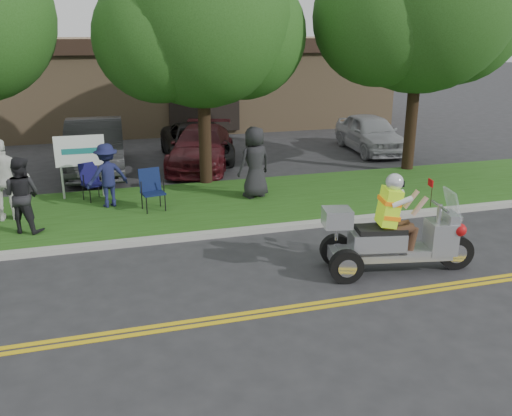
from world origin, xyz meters
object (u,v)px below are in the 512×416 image
object	(u,v)px
trike_scooter	(392,238)
spectator_adult_right	(4,180)
lawn_chair_a	(151,187)
lawn_chair_b	(91,179)
parked_car_left	(95,147)
spectator_adult_mid	(22,195)
parked_car_right	(201,148)
parked_car_mid	(196,143)
parked_car_far_right	(370,133)

from	to	relation	value
trike_scooter	spectator_adult_right	size ratio (longest dim) A/B	1.52
lawn_chair_a	trike_scooter	bearing A→B (deg)	-60.80
lawn_chair_b	parked_car_left	world-z (taller)	parked_car_left
spectator_adult_mid	parked_car_right	distance (m)	7.14
lawn_chair_b	parked_car_mid	size ratio (longest dim) A/B	0.21
lawn_chair_b	parked_car_far_right	distance (m)	10.63
trike_scooter	parked_car_far_right	size ratio (longest dim) A/B	0.71
trike_scooter	lawn_chair_a	xyz separation A→B (m)	(-3.90, 4.73, 0.01)
lawn_chair_a	parked_car_left	world-z (taller)	parked_car_left
spectator_adult_right	parked_car_mid	xyz separation A→B (m)	(5.34, 5.17, -0.42)
spectator_adult_mid	parked_car_left	xyz separation A→B (m)	(1.56, 5.48, -0.12)
spectator_adult_right	parked_car_mid	size ratio (longest dim) A/B	0.42
parked_car_left	parked_car_far_right	world-z (taller)	parked_car_left
trike_scooter	lawn_chair_b	xyz separation A→B (m)	(-5.31, 6.00, -0.02)
parked_car_far_right	trike_scooter	bearing A→B (deg)	-110.56
lawn_chair_b	spectator_adult_mid	world-z (taller)	spectator_adult_mid
parked_car_mid	lawn_chair_b	bearing A→B (deg)	-128.79
spectator_adult_mid	spectator_adult_right	size ratio (longest dim) A/B	0.88
trike_scooter	parked_car_left	world-z (taller)	trike_scooter
spectator_adult_mid	lawn_chair_b	bearing A→B (deg)	-97.14
parked_car_far_right	spectator_adult_right	bearing A→B (deg)	-152.67
trike_scooter	parked_car_right	world-z (taller)	trike_scooter
spectator_adult_right	parked_car_far_right	bearing A→B (deg)	-160.15
lawn_chair_a	lawn_chair_b	xyz separation A→B (m)	(-1.41, 1.28, -0.03)
spectator_adult_right	parked_car_right	world-z (taller)	spectator_adult_right
spectator_adult_right	parked_car_far_right	size ratio (longest dim) A/B	0.47
parked_car_far_right	lawn_chair_a	bearing A→B (deg)	-144.69
trike_scooter	parked_car_far_right	bearing A→B (deg)	75.38
spectator_adult_mid	parked_car_right	size ratio (longest dim) A/B	0.37
lawn_chair_a	spectator_adult_mid	size ratio (longest dim) A/B	0.60
lawn_chair_b	parked_car_far_right	size ratio (longest dim) A/B	0.24
lawn_chair_a	lawn_chair_b	world-z (taller)	lawn_chair_a
lawn_chair_b	parked_car_left	xyz separation A→B (m)	(0.15, 3.37, 0.18)
parked_car_mid	parked_car_right	size ratio (longest dim) A/B	1.01
trike_scooter	spectator_adult_mid	size ratio (longest dim) A/B	1.73
parked_car_left	parked_car_right	distance (m)	3.35
parked_car_right	parked_car_far_right	world-z (taller)	parked_car_far_right
spectator_adult_right	parked_car_right	xyz separation A→B (m)	(5.35, 4.22, -0.40)
lawn_chair_a	lawn_chair_b	size ratio (longest dim) A/B	1.05
spectator_adult_right	parked_car_mid	bearing A→B (deg)	-138.34
lawn_chair_b	parked_car_mid	world-z (taller)	parked_car_mid
lawn_chair_a	parked_car_far_right	size ratio (longest dim) A/B	0.25
trike_scooter	lawn_chair_a	bearing A→B (deg)	140.48
spectator_adult_right	parked_car_far_right	world-z (taller)	spectator_adult_right
lawn_chair_b	spectator_adult_right	bearing A→B (deg)	-175.18
trike_scooter	parked_car_far_right	world-z (taller)	trike_scooter
spectator_adult_mid	parked_car_right	world-z (taller)	spectator_adult_mid
spectator_adult_mid	parked_car_far_right	bearing A→B (deg)	-126.25
lawn_chair_a	parked_car_left	size ratio (longest dim) A/B	0.20
lawn_chair_b	parked_car_far_right	xyz separation A→B (m)	(9.96, 3.72, 0.05)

